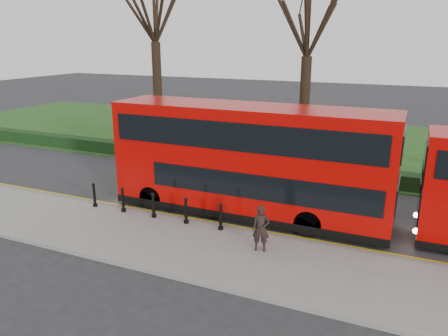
% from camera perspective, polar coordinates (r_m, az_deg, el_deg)
% --- Properties ---
extents(ground, '(120.00, 120.00, 0.00)m').
position_cam_1_polar(ground, '(18.59, -3.59, -5.95)').
color(ground, '#28282B').
rests_on(ground, ground).
extents(pavement, '(60.00, 4.00, 0.15)m').
position_cam_1_polar(pavement, '(16.19, -8.52, -9.38)').
color(pavement, gray).
rests_on(pavement, ground).
extents(kerb, '(60.00, 0.25, 0.16)m').
position_cam_1_polar(kerb, '(17.75, -5.08, -6.85)').
color(kerb, slate).
rests_on(kerb, ground).
extents(grass_verge, '(60.00, 18.00, 0.06)m').
position_cam_1_polar(grass_verge, '(32.04, 8.78, 3.60)').
color(grass_verge, '#204C19').
rests_on(grass_verge, ground).
extents(hedge, '(60.00, 0.90, 0.80)m').
position_cam_1_polar(hedge, '(24.35, 3.72, 0.54)').
color(hedge, black).
rests_on(hedge, ground).
extents(yellow_line_outer, '(60.00, 0.10, 0.01)m').
position_cam_1_polar(yellow_line_outer, '(18.01, -4.62, -6.71)').
color(yellow_line_outer, yellow).
rests_on(yellow_line_outer, ground).
extents(yellow_line_inner, '(60.00, 0.10, 0.01)m').
position_cam_1_polar(yellow_line_inner, '(18.18, -4.32, -6.48)').
color(yellow_line_inner, yellow).
rests_on(yellow_line_inner, ground).
extents(tree_left, '(8.03, 8.03, 12.54)m').
position_cam_1_polar(tree_left, '(29.91, -9.13, 20.23)').
color(tree_left, black).
rests_on(tree_left, ground).
extents(tree_mid, '(7.15, 7.15, 11.17)m').
position_cam_1_polar(tree_mid, '(25.93, 11.02, 18.51)').
color(tree_mid, black).
rests_on(tree_mid, ground).
extents(bollard_row, '(6.10, 0.15, 1.00)m').
position_cam_1_polar(bollard_row, '(17.86, -9.21, -4.86)').
color(bollard_row, black).
rests_on(bollard_row, pavement).
extents(bus_lead, '(11.45, 2.63, 4.56)m').
position_cam_1_polar(bus_lead, '(17.79, 3.28, 0.85)').
color(bus_lead, '#B80502').
rests_on(bus_lead, ground).
extents(pedestrian, '(0.65, 0.50, 1.60)m').
position_cam_1_polar(pedestrian, '(14.91, 4.85, -7.90)').
color(pedestrian, black).
rests_on(pedestrian, pavement).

